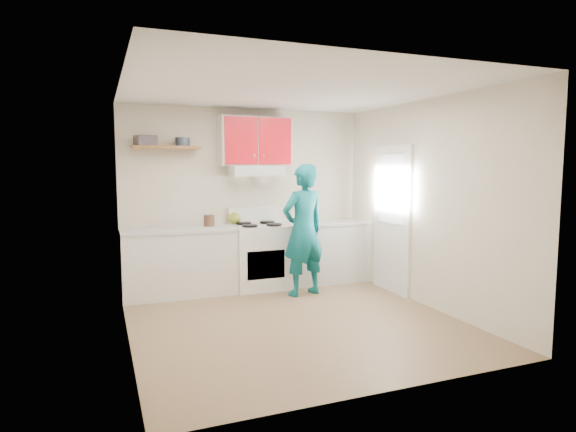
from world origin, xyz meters
name	(u,v)px	position (x,y,z in m)	size (l,w,h in m)	color
floor	(293,320)	(0.00, 0.00, 0.00)	(3.80, 3.80, 0.00)	brown
ceiling	(294,90)	(0.00, 0.00, 2.60)	(3.60, 3.80, 0.04)	white
back_wall	(245,197)	(0.00, 1.90, 1.30)	(3.60, 0.04, 2.60)	beige
front_wall	(388,229)	(0.00, -1.90, 1.30)	(3.60, 0.04, 2.60)	beige
left_wall	(125,214)	(-1.80, 0.00, 1.30)	(0.04, 3.80, 2.60)	beige
right_wall	(426,203)	(1.80, 0.00, 1.30)	(0.04, 3.80, 2.60)	beige
door	(392,219)	(1.78, 0.70, 1.02)	(0.05, 0.85, 2.05)	white
door_glass	(391,189)	(1.75, 0.70, 1.45)	(0.01, 0.55, 0.95)	white
counter_left	(179,263)	(-1.04, 1.60, 0.45)	(1.52, 0.60, 0.90)	silver
counter_right	(323,252)	(1.14, 1.60, 0.45)	(1.32, 0.60, 0.90)	silver
stove	(259,257)	(0.10, 1.57, 0.46)	(0.76, 0.65, 0.92)	white
range_hood	(256,171)	(0.10, 1.68, 1.70)	(0.76, 0.44, 0.15)	silver
upper_cabinets	(255,141)	(0.10, 1.73, 2.12)	(1.02, 0.33, 0.70)	#B50F18
shelf	(166,147)	(-1.15, 1.75, 2.02)	(0.90, 0.30, 0.04)	brown
books	(145,140)	(-1.43, 1.72, 2.11)	(0.26, 0.19, 0.14)	#433B3F
tin	(182,142)	(-0.94, 1.73, 2.10)	(0.20, 0.20, 0.12)	#333D4C
kettle	(234,218)	(-0.20, 1.84, 1.01)	(0.21, 0.21, 0.17)	olive
crock	(209,221)	(-0.60, 1.69, 0.99)	(0.15, 0.15, 0.18)	#4A2E20
cutting_board	(317,223)	(1.02, 1.56, 0.91)	(0.32, 0.23, 0.02)	olive
silicone_mat	(337,222)	(1.37, 1.58, 0.90)	(0.33, 0.28, 0.01)	red
person	(303,230)	(0.55, 0.99, 0.90)	(0.66, 0.43, 1.80)	#0A5A62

